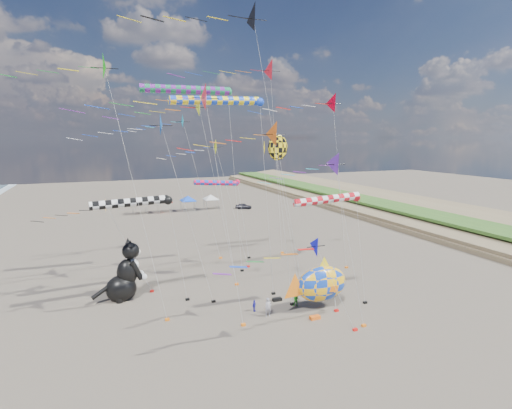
{
  "coord_description": "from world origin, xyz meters",
  "views": [
    {
      "loc": [
        -13.71,
        -23.3,
        15.46
      ],
      "look_at": [
        0.41,
        12.0,
        9.09
      ],
      "focal_mm": 28.0,
      "sensor_mm": 36.0,
      "label": 1
    }
  ],
  "objects": [
    {
      "name": "delta_kite_12",
      "position": [
        -1.78,
        20.07,
        14.17
      ],
      "size": [
        9.7,
        1.93,
        15.48
      ],
      "color": "#EEFF0A",
      "rests_on": "ground"
    },
    {
      "name": "angelfish_kite",
      "position": [
        3.62,
        14.42,
        14.34
      ],
      "size": [
        3.74,
        3.02,
        15.78
      ],
      "color": "yellow",
      "rests_on": "ground"
    },
    {
      "name": "delta_kite_0",
      "position": [
        -0.66,
        1.76,
        7.27
      ],
      "size": [
        11.33,
        1.65,
        8.54
      ],
      "color": "#070AE3",
      "rests_on": "ground"
    },
    {
      "name": "kite_bag_1",
      "position": [
        1.62,
        9.58,
        0.15
      ],
      "size": [
        0.9,
        0.44,
        0.3
      ],
      "primitive_type": "cube",
      "color": "black",
      "rests_on": "ground"
    },
    {
      "name": "windsock_1",
      "position": [
        -4.19,
        18.94,
        20.3
      ],
      "size": [
        10.86,
        0.91,
        20.82
      ],
      "color": "#178049",
      "rests_on": "ground"
    },
    {
      "name": "windsock_2",
      "position": [
        4.93,
        5.92,
        10.16
      ],
      "size": [
        7.73,
        0.72,
        10.59
      ],
      "color": "red",
      "rests_on": "ground"
    },
    {
      "name": "person_adult",
      "position": [
        -0.53,
        6.78,
        0.85
      ],
      "size": [
        0.63,
        0.42,
        1.7
      ],
      "primitive_type": "imported",
      "rotation": [
        0.0,
        0.0,
        0.02
      ],
      "color": "#96939D",
      "rests_on": "ground"
    },
    {
      "name": "delta_kite_6",
      "position": [
        5.15,
        23.86,
        23.38
      ],
      "size": [
        14.73,
        2.9,
        25.09
      ],
      "color": "red",
      "rests_on": "ground"
    },
    {
      "name": "parked_car",
      "position": [
        15.86,
        58.0,
        0.61
      ],
      "size": [
        3.84,
        2.95,
        1.22
      ],
      "primitive_type": "imported",
      "rotation": [
        0.0,
        0.0,
        1.08
      ],
      "color": "#26262D",
      "rests_on": "ground"
    },
    {
      "name": "delta_kite_7",
      "position": [
        2.61,
        2.1,
        13.2
      ],
      "size": [
        8.94,
        2.01,
        14.52
      ],
      "color": "#6228A9",
      "rests_on": "ground"
    },
    {
      "name": "cat_inflatable",
      "position": [
        -11.89,
        15.49,
        2.95
      ],
      "size": [
        4.66,
        2.84,
        5.91
      ],
      "primitive_type": null,
      "rotation": [
        0.0,
        0.0,
        0.16
      ],
      "color": "black",
      "rests_on": "ground"
    },
    {
      "name": "child_blue",
      "position": [
        -1.27,
        8.23,
        0.53
      ],
      "size": [
        0.64,
        0.61,
        1.07
      ],
      "primitive_type": "imported",
      "rotation": [
        0.0,
        0.0,
        0.72
      ],
      "color": "#2826B6",
      "rests_on": "ground"
    },
    {
      "name": "delta_kite_5",
      "position": [
        -13.17,
        9.27,
        20.53
      ],
      "size": [
        11.63,
        2.27,
        21.98
      ],
      "color": "#12890E",
      "rests_on": "ground"
    },
    {
      "name": "fish_inflatable",
      "position": [
        4.52,
        6.42,
        2.44
      ],
      "size": [
        6.58,
        2.34,
        4.95
      ],
      "color": "#123DB6",
      "rests_on": "ground"
    },
    {
      "name": "delta_kite_9",
      "position": [
        -0.51,
        8.16,
        15.55
      ],
      "size": [
        10.0,
        2.37,
        17.0
      ],
      "color": "#D65915",
      "rests_on": "ground"
    },
    {
      "name": "delta_kite_3",
      "position": [
        0.44,
        12.07,
        26.14
      ],
      "size": [
        15.5,
        3.0,
        27.88
      ],
      "color": "black",
      "rests_on": "ground"
    },
    {
      "name": "delta_kite_2",
      "position": [
        -9.33,
        11.51,
        16.31
      ],
      "size": [
        11.63,
        2.22,
        17.71
      ],
      "color": "blue",
      "rests_on": "ground"
    },
    {
      "name": "ground",
      "position": [
        0.0,
        0.0,
        0.0
      ],
      "size": [
        260.0,
        260.0,
        0.0
      ],
      "primitive_type": "plane",
      "color": "brown",
      "rests_on": "ground"
    },
    {
      "name": "windsock_4",
      "position": [
        -3.26,
        11.18,
        18.58
      ],
      "size": [
        9.95,
        0.79,
        19.05
      ],
      "color": "blue",
      "rests_on": "ground"
    },
    {
      "name": "delta_kite_10",
      "position": [
        9.62,
        15.37,
        18.94
      ],
      "size": [
        12.25,
        2.39,
        20.45
      ],
      "color": "#C5001B",
      "rests_on": "ground"
    },
    {
      "name": "child_green",
      "position": [
        2.75,
        7.8,
        0.62
      ],
      "size": [
        0.76,
        0.71,
        1.25
      ],
      "primitive_type": "imported",
      "rotation": [
        0.0,
        0.0,
        -0.51
      ],
      "color": "#22861D",
      "rests_on": "ground"
    },
    {
      "name": "delta_kite_4",
      "position": [
        -4.03,
        14.98,
        18.14
      ],
      "size": [
        10.68,
        2.19,
        19.56
      ],
      "color": "#EEFE1E",
      "rests_on": "ground"
    },
    {
      "name": "tent_row",
      "position": [
        1.5,
        60.0,
        3.15
      ],
      "size": [
        19.2,
        4.2,
        3.8
      ],
      "color": "silver",
      "rests_on": "ground"
    },
    {
      "name": "delta_kite_1",
      "position": [
        -14.0,
        16.3,
        8.63
      ],
      "size": [
        9.56,
        1.56,
        9.85
      ],
      "color": "#F9A711",
      "rests_on": "ground"
    },
    {
      "name": "kite_bag_0",
      "position": [
        3.01,
        4.81,
        0.15
      ],
      "size": [
        0.9,
        0.44,
        0.3
      ],
      "primitive_type": "cube",
      "color": "#E75C13",
      "rests_on": "ground"
    },
    {
      "name": "delta_kite_11",
      "position": [
        -7.3,
        5.94,
        18.23
      ],
      "size": [
        12.57,
        2.35,
        19.72
      ],
      "color": "red",
      "rests_on": "ground"
    },
    {
      "name": "windsock_3",
      "position": [
        -10.77,
        12.9,
        9.81
      ],
      "size": [
        8.34,
        0.8,
        10.25
      ],
      "color": "black",
      "rests_on": "ground"
    },
    {
      "name": "windsock_0",
      "position": [
        0.1,
        23.42,
        9.94
      ],
      "size": [
        7.16,
        0.64,
        10.35
      ],
      "color": "#F21147",
      "rests_on": "ground"
    },
    {
      "name": "delta_kite_8",
      "position": [
        -3.35,
        24.67,
        17.07
      ],
      "size": [
        9.06,
        1.85,
        18.37
      ],
      "color": "#0FB5E0",
      "rests_on": "ground"
    },
    {
      "name": "kite_bag_2",
      "position": [
        8.83,
        13.73,
        0.15
      ],
      "size": [
        0.9,
        0.44,
        0.3
      ],
      "primitive_type": "cube",
      "color": "#1416C9",
      "rests_on": "ground"
    }
  ]
}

